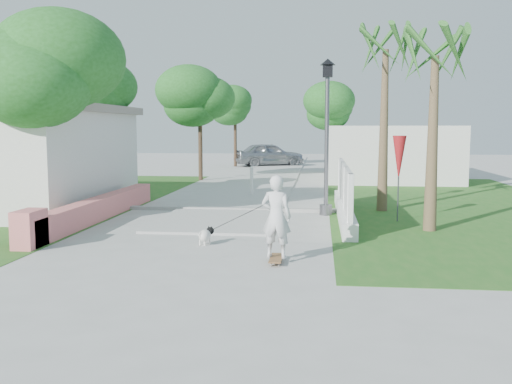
# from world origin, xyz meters

# --- Properties ---
(ground) EXTENTS (90.00, 90.00, 0.00)m
(ground) POSITION_xyz_m (0.00, 0.00, 0.00)
(ground) COLOR #B7B7B2
(ground) RESTS_ON ground
(path_strip) EXTENTS (3.20, 36.00, 0.06)m
(path_strip) POSITION_xyz_m (0.00, 20.00, 0.03)
(path_strip) COLOR #B7B7B2
(path_strip) RESTS_ON ground
(curb) EXTENTS (6.50, 0.25, 0.10)m
(curb) POSITION_xyz_m (0.00, 6.00, 0.05)
(curb) COLOR #999993
(curb) RESTS_ON ground
(grass_left) EXTENTS (8.00, 20.00, 0.01)m
(grass_left) POSITION_xyz_m (-7.00, 8.00, 0.01)
(grass_left) COLOR #26611E
(grass_left) RESTS_ON ground
(grass_right) EXTENTS (8.00, 20.00, 0.01)m
(grass_right) POSITION_xyz_m (7.00, 8.00, 0.01)
(grass_right) COLOR #26611E
(grass_right) RESTS_ON ground
(pink_wall) EXTENTS (0.45, 8.20, 0.80)m
(pink_wall) POSITION_xyz_m (-3.30, 3.55, 0.31)
(pink_wall) COLOR #DC7071
(pink_wall) RESTS_ON ground
(lattice_fence) EXTENTS (0.35, 7.00, 1.50)m
(lattice_fence) POSITION_xyz_m (3.40, 5.00, 0.54)
(lattice_fence) COLOR white
(lattice_fence) RESTS_ON ground
(building_right) EXTENTS (6.00, 8.00, 2.60)m
(building_right) POSITION_xyz_m (6.00, 18.00, 1.30)
(building_right) COLOR silver
(building_right) RESTS_ON ground
(street_lamp) EXTENTS (0.44, 0.44, 4.44)m
(street_lamp) POSITION_xyz_m (2.90, 5.50, 2.43)
(street_lamp) COLOR #59595E
(street_lamp) RESTS_ON ground
(bollard) EXTENTS (0.14, 0.14, 1.09)m
(bollard) POSITION_xyz_m (0.20, 10.00, 0.58)
(bollard) COLOR white
(bollard) RESTS_ON ground
(patio_umbrella) EXTENTS (0.36, 0.36, 2.30)m
(patio_umbrella) POSITION_xyz_m (4.80, 4.50, 1.69)
(patio_umbrella) COLOR #59595E
(patio_umbrella) RESTS_ON ground
(tree_left_near) EXTENTS (3.60, 3.60, 5.28)m
(tree_left_near) POSITION_xyz_m (-4.48, 2.98, 3.82)
(tree_left_near) COLOR #4C3826
(tree_left_near) RESTS_ON ground
(tree_left_mid) EXTENTS (3.20, 3.20, 4.85)m
(tree_left_mid) POSITION_xyz_m (-5.48, 8.48, 3.50)
(tree_left_mid) COLOR #4C3826
(tree_left_mid) RESTS_ON ground
(tree_path_left) EXTENTS (3.40, 3.40, 5.23)m
(tree_path_left) POSITION_xyz_m (-2.98, 15.98, 3.82)
(tree_path_left) COLOR #4C3826
(tree_path_left) RESTS_ON ground
(tree_path_right) EXTENTS (3.00, 3.00, 4.79)m
(tree_path_right) POSITION_xyz_m (3.22, 19.98, 3.49)
(tree_path_right) COLOR #4C3826
(tree_path_right) RESTS_ON ground
(tree_path_far) EXTENTS (3.20, 3.20, 5.17)m
(tree_path_far) POSITION_xyz_m (-2.78, 25.98, 3.82)
(tree_path_far) COLOR #4C3826
(tree_path_far) RESTS_ON ground
(palm_far) EXTENTS (1.80, 1.80, 5.30)m
(palm_far) POSITION_xyz_m (4.60, 6.50, 4.48)
(palm_far) COLOR brown
(palm_far) RESTS_ON ground
(palm_near) EXTENTS (1.80, 1.80, 4.70)m
(palm_near) POSITION_xyz_m (5.40, 3.20, 3.95)
(palm_near) COLOR brown
(palm_near) RESTS_ON ground
(skateboarder) EXTENTS (1.96, 2.07, 1.64)m
(skateboarder) POSITION_xyz_m (1.13, 0.20, 0.71)
(skateboarder) COLOR brown
(skateboarder) RESTS_ON ground
(dog) EXTENTS (0.40, 0.53, 0.38)m
(dog) POSITION_xyz_m (0.29, 0.96, 0.21)
(dog) COLOR white
(dog) RESTS_ON ground
(parked_car) EXTENTS (4.90, 3.40, 1.55)m
(parked_car) POSITION_xyz_m (-0.63, 26.58, 0.77)
(parked_car) COLOR #999CA0
(parked_car) RESTS_ON ground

